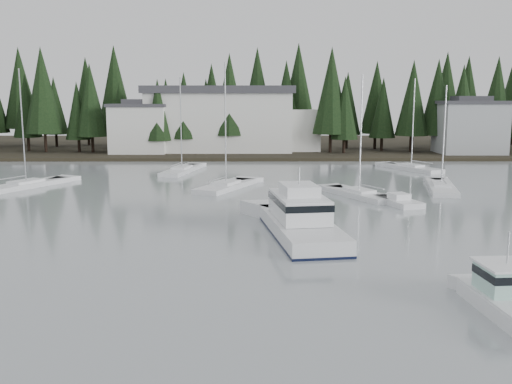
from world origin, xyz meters
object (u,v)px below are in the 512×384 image
harbor_inn (232,120)px  sailboat_5 (182,172)px  house_east_a (470,126)px  sailboat_4 (226,188)px  sailboat_7 (441,189)px  sailboat_0 (26,187)px  house_west (140,127)px  runabout_1 (399,203)px  sailboat_2 (411,169)px  sailboat_3 (359,196)px  cabin_cruiser_center (300,223)px

harbor_inn → sailboat_5: sailboat_5 is taller
house_east_a → sailboat_5: 49.19m
sailboat_4 → sailboat_7: sailboat_4 is taller
sailboat_0 → sailboat_4: 21.30m
house_west → runabout_1: bearing=-54.5°
sailboat_5 → runabout_1: (22.12, -22.90, 0.07)m
house_west → sailboat_7: (38.21, -35.92, -4.60)m
sailboat_2 → sailboat_4: bearing=96.5°
harbor_inn → sailboat_2: 33.89m
harbor_inn → sailboat_4: sailboat_4 is taller
sailboat_2 → sailboat_7: sailboat_2 is taller
house_west → sailboat_4: bearing=-65.7°
sailboat_4 → sailboat_3: bearing=-87.4°
sailboat_3 → sailboat_7: (9.31, 4.30, -0.01)m
house_west → cabin_cruiser_center: bearing=-68.5°
house_east_a → sailboat_4: (-38.14, -34.10, -4.84)m
sailboat_3 → harbor_inn: bearing=-8.6°
harbor_inn → sailboat_4: bearing=-88.8°
sailboat_2 → runabout_1: (-7.97, -25.15, 0.06)m
cabin_cruiser_center → runabout_1: size_ratio=2.37×
house_east_a → runabout_1: bearing=-117.2°
sailboat_4 → sailboat_5: 14.98m
house_east_a → cabin_cruiser_center: bearing=-120.3°
house_east_a → harbor_inn: 39.21m
sailboat_2 → sailboat_7: bearing=147.9°
house_west → sailboat_0: (-5.41, -34.19, -4.59)m
house_west → sailboat_3: 49.74m
house_east_a → sailboat_5: size_ratio=0.85×
cabin_cruiser_center → runabout_1: bearing=-48.8°
cabin_cruiser_center → sailboat_2: size_ratio=1.04×
cabin_cruiser_center → sailboat_7: sailboat_7 is taller
sailboat_0 → sailboat_7: (43.63, -1.74, -0.01)m
house_east_a → sailboat_2: 23.73m
cabin_cruiser_center → runabout_1: (9.70, 11.33, -0.67)m
cabin_cruiser_center → sailboat_7: (16.24, 19.82, -0.75)m
house_east_a → sailboat_7: bearing=-114.3°
sailboat_7 → house_west: bearing=59.5°
house_west → runabout_1: house_west is taller
house_west → cabin_cruiser_center: size_ratio=0.74×
sailboat_2 → runabout_1: bearing=135.2°
house_west → sailboat_5: 23.98m
harbor_inn → sailboat_0: sailboat_0 is taller
sailboat_3 → sailboat_4: (-13.04, 5.12, 0.00)m
sailboat_3 → runabout_1: sailboat_3 is taller
runabout_1 → sailboat_7: bearing=-55.5°
sailboat_4 → sailboat_5: size_ratio=1.08×
house_east_a → sailboat_0: sailboat_0 is taller
harbor_inn → sailboat_5: (-5.49, -24.85, -5.72)m
harbor_inn → sailboat_2: bearing=-42.6°
house_west → sailboat_0: size_ratio=0.74×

